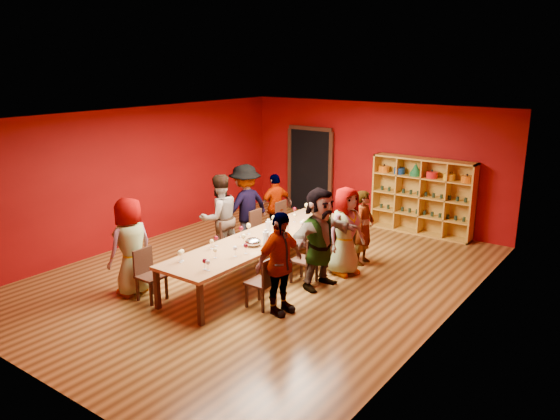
# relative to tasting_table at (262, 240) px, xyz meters

# --- Properties ---
(room_shell) EXTENTS (7.10, 9.10, 3.04)m
(room_shell) POSITION_rel_tasting_table_xyz_m (0.00, 0.00, 0.80)
(room_shell) COLOR #573717
(room_shell) RESTS_ON ground
(tasting_table) EXTENTS (1.10, 4.50, 0.75)m
(tasting_table) POSITION_rel_tasting_table_xyz_m (0.00, 0.00, 0.00)
(tasting_table) COLOR #A67545
(tasting_table) RESTS_ON ground
(doorway) EXTENTS (1.40, 0.17, 2.30)m
(doorway) POSITION_rel_tasting_table_xyz_m (-1.80, 4.43, 0.42)
(doorway) COLOR black
(doorway) RESTS_ON ground
(shelving_unit) EXTENTS (2.40, 0.40, 1.80)m
(shelving_unit) POSITION_rel_tasting_table_xyz_m (1.40, 4.32, 0.28)
(shelving_unit) COLOR #B78529
(shelving_unit) RESTS_ON ground
(chair_person_left_0) EXTENTS (0.42, 0.42, 0.89)m
(chair_person_left_0) POSITION_rel_tasting_table_xyz_m (-0.91, -1.99, -0.20)
(chair_person_left_0) COLOR black
(chair_person_left_0) RESTS_ON ground
(person_left_0) EXTENTS (0.49, 0.86, 1.73)m
(person_left_0) POSITION_rel_tasting_table_xyz_m (-1.32, -1.99, 0.17)
(person_left_0) COLOR #BC7E89
(person_left_0) RESTS_ON ground
(chair_person_left_2) EXTENTS (0.42, 0.42, 0.89)m
(chair_person_left_2) POSITION_rel_tasting_table_xyz_m (-0.91, 0.16, -0.20)
(chair_person_left_2) COLOR black
(chair_person_left_2) RESTS_ON ground
(person_left_2) EXTENTS (0.74, 0.98, 1.79)m
(person_left_2) POSITION_rel_tasting_table_xyz_m (-1.22, 0.16, 0.20)
(person_left_2) COLOR silver
(person_left_2) RESTS_ON ground
(chair_person_left_3) EXTENTS (0.42, 0.42, 0.89)m
(chair_person_left_3) POSITION_rel_tasting_table_xyz_m (-0.91, 1.08, -0.20)
(chair_person_left_3) COLOR black
(chair_person_left_3) RESTS_ON ground
(person_left_3) EXTENTS (0.70, 1.26, 1.84)m
(person_left_3) POSITION_rel_tasting_table_xyz_m (-1.30, 1.08, 0.22)
(person_left_3) COLOR #5D8FC1
(person_left_3) RESTS_ON ground
(chair_person_left_4) EXTENTS (0.42, 0.42, 0.89)m
(chair_person_left_4) POSITION_rel_tasting_table_xyz_m (-0.91, 2.00, -0.20)
(chair_person_left_4) COLOR black
(chair_person_left_4) RESTS_ON ground
(person_left_4) EXTENTS (0.67, 0.96, 1.50)m
(person_left_4) POSITION_rel_tasting_table_xyz_m (-1.17, 2.00, 0.05)
(person_left_4) COLOR beige
(person_left_4) RESTS_ON ground
(chair_person_right_1) EXTENTS (0.42, 0.42, 0.89)m
(chair_person_right_1) POSITION_rel_tasting_table_xyz_m (0.91, -1.10, -0.20)
(chair_person_right_1) COLOR black
(chair_person_right_1) RESTS_ON ground
(person_right_1) EXTENTS (0.59, 1.05, 1.69)m
(person_right_1) POSITION_rel_tasting_table_xyz_m (1.21, -1.10, 0.15)
(person_right_1) COLOR #545359
(person_right_1) RESTS_ON ground
(chair_person_right_2) EXTENTS (0.42, 0.42, 0.89)m
(chair_person_right_2) POSITION_rel_tasting_table_xyz_m (0.91, 0.19, -0.20)
(chair_person_right_2) COLOR black
(chair_person_right_2) RESTS_ON ground
(person_right_2) EXTENTS (0.76, 1.76, 1.84)m
(person_right_2) POSITION_rel_tasting_table_xyz_m (1.16, 0.19, 0.22)
(person_right_2) COLOR #5B77BB
(person_right_2) RESTS_ON ground
(chair_person_right_3) EXTENTS (0.42, 0.42, 0.89)m
(chair_person_right_3) POSITION_rel_tasting_table_xyz_m (0.91, 1.01, -0.20)
(chair_person_right_3) COLOR black
(chair_person_right_3) RESTS_ON ground
(person_right_3) EXTENTS (0.67, 0.93, 1.70)m
(person_right_3) POSITION_rel_tasting_table_xyz_m (1.22, 1.01, 0.15)
(person_right_3) COLOR #C9878D
(person_right_3) RESTS_ON ground
(chair_person_right_4) EXTENTS (0.42, 0.42, 0.89)m
(chair_person_right_4) POSITION_rel_tasting_table_xyz_m (0.91, 1.71, -0.20)
(chair_person_right_4) COLOR black
(chair_person_right_4) RESTS_ON ground
(person_right_4) EXTENTS (0.44, 0.58, 1.50)m
(person_right_4) POSITION_rel_tasting_table_xyz_m (1.25, 1.71, 0.05)
(person_right_4) COLOR #15193B
(person_right_4) RESTS_ON ground
(wine_glass_0) EXTENTS (0.09, 0.09, 0.22)m
(wine_glass_0) POSITION_rel_tasting_table_xyz_m (-0.00, -0.54, 0.21)
(wine_glass_0) COLOR white
(wine_glass_0) RESTS_ON tasting_table
(wine_glass_1) EXTENTS (0.08, 0.08, 0.19)m
(wine_glass_1) POSITION_rel_tasting_table_xyz_m (0.32, 0.84, 0.19)
(wine_glass_1) COLOR white
(wine_glass_1) RESTS_ON tasting_table
(wine_glass_2) EXTENTS (0.08, 0.08, 0.20)m
(wine_glass_2) POSITION_rel_tasting_table_xyz_m (-0.32, 0.92, 0.20)
(wine_glass_2) COLOR white
(wine_glass_2) RESTS_ON tasting_table
(wine_glass_3) EXTENTS (0.07, 0.07, 0.18)m
(wine_glass_3) POSITION_rel_tasting_table_xyz_m (0.03, -1.32, 0.18)
(wine_glass_3) COLOR white
(wine_glass_3) RESTS_ON tasting_table
(wine_glass_4) EXTENTS (0.08, 0.08, 0.21)m
(wine_glass_4) POSITION_rel_tasting_table_xyz_m (0.32, -0.11, 0.20)
(wine_glass_4) COLOR white
(wine_glass_4) RESTS_ON tasting_table
(wine_glass_5) EXTENTS (0.08, 0.08, 0.19)m
(wine_glass_5) POSITION_rel_tasting_table_xyz_m (-0.37, 1.61, 0.19)
(wine_glass_5) COLOR white
(wine_glass_5) RESTS_ON tasting_table
(wine_glass_6) EXTENTS (0.09, 0.09, 0.22)m
(wine_glass_6) POSITION_rel_tasting_table_xyz_m (-0.35, -0.19, 0.21)
(wine_glass_6) COLOR white
(wine_glass_6) RESTS_ON tasting_table
(wine_glass_7) EXTENTS (0.07, 0.07, 0.18)m
(wine_glass_7) POSITION_rel_tasting_table_xyz_m (-0.10, 1.21, 0.18)
(wine_glass_7) COLOR white
(wine_glass_7) RESTS_ON tasting_table
(wine_glass_8) EXTENTS (0.07, 0.07, 0.19)m
(wine_glass_8) POSITION_rel_tasting_table_xyz_m (0.29, 0.95, 0.19)
(wine_glass_8) COLOR white
(wine_glass_8) RESTS_ON tasting_table
(wine_glass_9) EXTENTS (0.08, 0.08, 0.20)m
(wine_glass_9) POSITION_rel_tasting_table_xyz_m (-0.37, -0.86, 0.19)
(wine_glass_9) COLOR white
(wine_glass_9) RESTS_ON tasting_table
(wine_glass_10) EXTENTS (0.07, 0.07, 0.18)m
(wine_glass_10) POSITION_rel_tasting_table_xyz_m (0.33, -1.81, 0.18)
(wine_glass_10) COLOR white
(wine_glass_10) RESTS_ON tasting_table
(wine_glass_11) EXTENTS (0.08, 0.08, 0.21)m
(wine_glass_11) POSITION_rel_tasting_table_xyz_m (-0.31, 0.77, 0.20)
(wine_glass_11) COLOR white
(wine_glass_11) RESTS_ON tasting_table
(wine_glass_12) EXTENTS (0.07, 0.07, 0.18)m
(wine_glass_12) POSITION_rel_tasting_table_xyz_m (-0.33, -1.02, 0.18)
(wine_glass_12) COLOR white
(wine_glass_12) RESTS_ON tasting_table
(wine_glass_13) EXTENTS (0.08, 0.08, 0.19)m
(wine_glass_13) POSITION_rel_tasting_table_xyz_m (0.26, -1.81, 0.19)
(wine_glass_13) COLOR white
(wine_glass_13) RESTS_ON tasting_table
(wine_glass_14) EXTENTS (0.08, 0.08, 0.21)m
(wine_glass_14) POSITION_rel_tasting_table_xyz_m (-0.31, -1.76, 0.20)
(wine_glass_14) COLOR white
(wine_glass_14) RESTS_ON tasting_table
(wine_glass_15) EXTENTS (0.08, 0.08, 0.20)m
(wine_glass_15) POSITION_rel_tasting_table_xyz_m (0.32, 1.78, 0.20)
(wine_glass_15) COLOR white
(wine_glass_15) RESTS_ON tasting_table
(wine_glass_16) EXTENTS (0.09, 0.09, 0.21)m
(wine_glass_16) POSITION_rel_tasting_table_xyz_m (-0.29, -1.81, 0.20)
(wine_glass_16) COLOR white
(wine_glass_16) RESTS_ON tasting_table
(wine_glass_17) EXTENTS (0.07, 0.07, 0.19)m
(wine_glass_17) POSITION_rel_tasting_table_xyz_m (0.28, -0.01, 0.19)
(wine_glass_17) COLOR white
(wine_glass_17) RESTS_ON tasting_table
(wine_glass_18) EXTENTS (0.09, 0.09, 0.22)m
(wine_glass_18) POSITION_rel_tasting_table_xyz_m (-0.35, 0.03, 0.21)
(wine_glass_18) COLOR white
(wine_glass_18) RESTS_ON tasting_table
(wine_glass_19) EXTENTS (0.08, 0.08, 0.20)m
(wine_glass_19) POSITION_rel_tasting_table_xyz_m (0.26, -1.07, 0.19)
(wine_glass_19) COLOR white
(wine_glass_19) RESTS_ON tasting_table
(wine_glass_20) EXTENTS (0.08, 0.08, 0.19)m
(wine_glass_20) POSITION_rel_tasting_table_xyz_m (0.31, -0.85, 0.19)
(wine_glass_20) COLOR white
(wine_glass_20) RESTS_ON tasting_table
(wine_glass_21) EXTENTS (0.09, 0.09, 0.21)m
(wine_glass_21) POSITION_rel_tasting_table_xyz_m (-0.31, 1.97, 0.21)
(wine_glass_21) COLOR white
(wine_glass_21) RESTS_ON tasting_table
(wine_glass_22) EXTENTS (0.08, 0.08, 0.20)m
(wine_glass_22) POSITION_rel_tasting_table_xyz_m (0.12, 0.41, 0.20)
(wine_glass_22) COLOR white
(wine_glass_22) RESTS_ON tasting_table
(wine_glass_23) EXTENTS (0.07, 0.07, 0.18)m
(wine_glass_23) POSITION_rel_tasting_table_xyz_m (0.32, 1.87, 0.18)
(wine_glass_23) COLOR white
(wine_glass_23) RESTS_ON tasting_table
(spittoon_bowl) EXTENTS (0.29, 0.29, 0.16)m
(spittoon_bowl) POSITION_rel_tasting_table_xyz_m (0.15, -0.45, 0.12)
(spittoon_bowl) COLOR silver
(spittoon_bowl) RESTS_ON tasting_table
(carafe_a) EXTENTS (0.14, 0.14, 0.28)m
(carafe_a) POSITION_rel_tasting_table_xyz_m (-0.07, 0.29, 0.18)
(carafe_a) COLOR white
(carafe_a) RESTS_ON tasting_table
(carafe_b) EXTENTS (0.14, 0.14, 0.29)m
(carafe_b) POSITION_rel_tasting_table_xyz_m (0.31, -0.28, 0.18)
(carafe_b) COLOR white
(carafe_b) RESTS_ON tasting_table
(wine_bottle) EXTENTS (0.09, 0.09, 0.33)m
(wine_bottle) POSITION_rel_tasting_table_xyz_m (0.16, 1.81, 0.18)
(wine_bottle) COLOR #153C1D
(wine_bottle) RESTS_ON tasting_table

